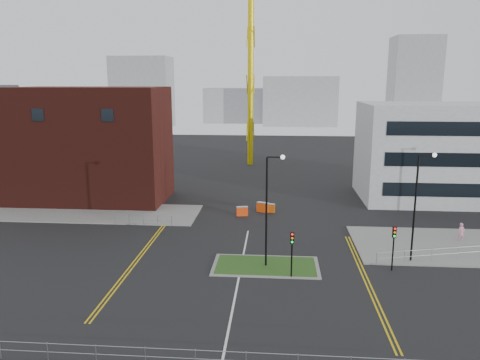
# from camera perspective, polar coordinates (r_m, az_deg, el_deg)

# --- Properties ---
(ground) EXTENTS (200.00, 200.00, 0.00)m
(ground) POSITION_cam_1_polar(r_m,az_deg,el_deg) (31.49, -1.01, -15.96)
(ground) COLOR black
(ground) RESTS_ON ground
(pavement_left) EXTENTS (28.00, 8.00, 0.12)m
(pavement_left) POSITION_cam_1_polar(r_m,az_deg,el_deg) (56.57, -19.38, -3.73)
(pavement_left) COLOR slate
(pavement_left) RESTS_ON ground
(island_kerb) EXTENTS (8.60, 4.60, 0.08)m
(island_kerb) POSITION_cam_1_polar(r_m,az_deg,el_deg) (38.60, 3.16, -10.42)
(island_kerb) COLOR slate
(island_kerb) RESTS_ON ground
(grass_island) EXTENTS (8.00, 4.00, 0.12)m
(grass_island) POSITION_cam_1_polar(r_m,az_deg,el_deg) (38.59, 3.16, -10.40)
(grass_island) COLOR #264918
(grass_island) RESTS_ON ground
(brick_building) EXTENTS (24.20, 10.07, 14.24)m
(brick_building) POSITION_cam_1_polar(r_m,az_deg,el_deg) (61.82, -20.12, 3.95)
(brick_building) COLOR #421510
(brick_building) RESTS_ON ground
(office_block) EXTENTS (25.00, 12.20, 12.00)m
(office_block) POSITION_cam_1_polar(r_m,az_deg,el_deg) (64.61, 25.65, 3.06)
(office_block) COLOR #A9ACAE
(office_block) RESTS_ON ground
(streetlamp_island) EXTENTS (1.46, 0.36, 9.18)m
(streetlamp_island) POSITION_cam_1_polar(r_m,az_deg,el_deg) (36.88, 3.60, -2.69)
(streetlamp_island) COLOR black
(streetlamp_island) RESTS_ON ground
(streetlamp_right_near) EXTENTS (1.46, 0.36, 9.18)m
(streetlamp_right_near) POSITION_cam_1_polar(r_m,az_deg,el_deg) (40.47, 20.91, -2.14)
(streetlamp_right_near) COLOR black
(streetlamp_right_near) RESTS_ON ground
(traffic_light_island) EXTENTS (0.28, 0.33, 3.65)m
(traffic_light_island) POSITION_cam_1_polar(r_m,az_deg,el_deg) (35.82, 6.36, -7.97)
(traffic_light_island) COLOR black
(traffic_light_island) RESTS_ON ground
(traffic_light_right) EXTENTS (0.28, 0.33, 3.65)m
(traffic_light_right) POSITION_cam_1_polar(r_m,az_deg,el_deg) (38.80, 18.25, -6.93)
(traffic_light_right) COLOR black
(traffic_light_right) RESTS_ON ground
(railing_front) EXTENTS (24.05, 0.05, 1.10)m
(railing_front) POSITION_cam_1_polar(r_m,az_deg,el_deg) (25.94, -2.39, -20.64)
(railing_front) COLOR gray
(railing_front) RESTS_ON ground
(railing_left) EXTENTS (6.05, 0.05, 1.10)m
(railing_left) POSITION_cam_1_polar(r_m,az_deg,el_deg) (49.71, -11.73, -4.61)
(railing_left) COLOR gray
(railing_left) RESTS_ON ground
(centre_line) EXTENTS (0.15, 30.00, 0.01)m
(centre_line) POSITION_cam_1_polar(r_m,az_deg,el_deg) (33.26, -0.67, -14.34)
(centre_line) COLOR silver
(centre_line) RESTS_ON ground
(yellow_left_a) EXTENTS (0.12, 24.00, 0.01)m
(yellow_left_a) POSITION_cam_1_polar(r_m,az_deg,el_deg) (42.13, -12.08, -8.76)
(yellow_left_a) COLOR gold
(yellow_left_a) RESTS_ON ground
(yellow_left_b) EXTENTS (0.12, 24.00, 0.01)m
(yellow_left_b) POSITION_cam_1_polar(r_m,az_deg,el_deg) (42.05, -11.68, -8.79)
(yellow_left_b) COLOR gold
(yellow_left_b) RESTS_ON ground
(yellow_right_a) EXTENTS (0.12, 20.00, 0.01)m
(yellow_right_a) POSITION_cam_1_polar(r_m,az_deg,el_deg) (37.38, 14.89, -11.67)
(yellow_right_a) COLOR gold
(yellow_right_a) RESTS_ON ground
(yellow_right_b) EXTENTS (0.12, 20.00, 0.01)m
(yellow_right_b) POSITION_cam_1_polar(r_m,az_deg,el_deg) (37.44, 15.36, -11.66)
(yellow_right_b) COLOR gold
(yellow_right_b) RESTS_ON ground
(skyline_a) EXTENTS (18.00, 12.00, 22.00)m
(skyline_a) POSITION_cam_1_polar(r_m,az_deg,el_deg) (153.76, -11.79, 10.42)
(skyline_a) COLOR gray
(skyline_a) RESTS_ON ground
(skyline_b) EXTENTS (24.00, 12.00, 16.00)m
(skyline_b) POSITION_cam_1_polar(r_m,az_deg,el_deg) (157.97, 7.28, 9.52)
(skyline_b) COLOR gray
(skyline_b) RESTS_ON ground
(skyline_c) EXTENTS (14.00, 12.00, 28.00)m
(skyline_c) POSITION_cam_1_polar(r_m,az_deg,el_deg) (158.40, 20.42, 11.05)
(skyline_c) COLOR gray
(skyline_c) RESTS_ON ground
(skyline_d) EXTENTS (30.00, 12.00, 12.00)m
(skyline_d) POSITION_cam_1_polar(r_m,az_deg,el_deg) (168.23, 0.89, 9.08)
(skyline_d) COLOR gray
(skyline_d) RESTS_ON ground
(pedestrian) EXTENTS (0.76, 0.61, 1.82)m
(pedestrian) POSITION_cam_1_polar(r_m,az_deg,el_deg) (48.37, 25.36, -5.81)
(pedestrian) COLOR pink
(pedestrian) RESTS_ON ground
(barrier_left) EXTENTS (1.32, 0.69, 1.06)m
(barrier_left) POSITION_cam_1_polar(r_m,az_deg,el_deg) (52.07, 0.26, -3.77)
(barrier_left) COLOR #EB3D0D
(barrier_left) RESTS_ON ground
(barrier_mid) EXTENTS (1.26, 0.72, 1.00)m
(barrier_mid) POSITION_cam_1_polar(r_m,az_deg,el_deg) (53.59, 3.62, -3.37)
(barrier_mid) COLOR #C9530B
(barrier_mid) RESTS_ON ground
(barrier_right) EXTENTS (1.42, 0.97, 1.14)m
(barrier_right) POSITION_cam_1_polar(r_m,az_deg,el_deg) (53.59, 2.78, -3.28)
(barrier_right) COLOR #EC4A0D
(barrier_right) RESTS_ON ground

